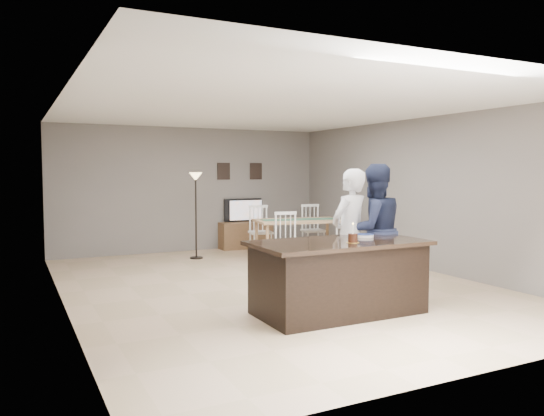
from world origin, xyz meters
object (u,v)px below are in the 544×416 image
kitchen_island (338,277)px  plate_stack (365,236)px  man (374,230)px  woman (350,234)px  tv_console (246,235)px  floor_lamp (196,192)px  birthday_cake (353,238)px  television (245,210)px  dining_table (299,226)px

kitchen_island → plate_stack: plate_stack is taller
man → woman: bearing=6.3°
tv_console → plate_stack: plate_stack is taller
floor_lamp → birthday_cake: bearing=-86.2°
woman → man: 0.41m
tv_console → floor_lamp: floor_lamp is taller
television → woman: size_ratio=0.51×
tv_console → dining_table: 1.95m
woman → dining_table: woman is taller
kitchen_island → television: television is taller
kitchen_island → floor_lamp: 4.81m
kitchen_island → television: 5.78m
kitchen_island → dining_table: 3.99m
plate_stack → floor_lamp: 4.63m
television → tv_console: bearing=90.0°
kitchen_island → dining_table: size_ratio=0.99×
woman → television: bearing=-116.9°
television → man: (-0.25, -5.09, 0.06)m
dining_table → floor_lamp: floor_lamp is taller
kitchen_island → birthday_cake: 0.55m
television → birthday_cake: bearing=79.0°
tv_console → man: bearing=-92.9°
woman → birthday_cake: size_ratio=7.50×
television → floor_lamp: floor_lamp is taller
tv_console → television: 0.57m
tv_console → birthday_cake: bearing=-101.1°
kitchen_island → man: man is taller
woman → plate_stack: 0.38m
television → floor_lamp: bearing=32.3°
man → plate_stack: man is taller
woman → man: bearing=160.4°
woman → man: size_ratio=0.96×
kitchen_island → television: size_ratio=2.35×
kitchen_island → tv_console: bearing=77.8°
man → kitchen_island: bearing=36.4°
kitchen_island → plate_stack: size_ratio=8.99×
plate_stack → dining_table: dining_table is taller
plate_stack → woman: bearing=85.4°
television → man: bearing=87.2°
kitchen_island → man: (0.95, 0.55, 0.47)m
kitchen_island → birthday_cake: bearing=-72.4°
television → plate_stack: 5.51m
tv_console → woman: size_ratio=0.67×
man → floor_lamp: man is taller
man → television: bearing=-86.5°
television → man: 5.10m
woman → man: (0.40, 0.00, 0.03)m
plate_stack → floor_lamp: bearing=99.7°
birthday_cake → floor_lamp: floor_lamp is taller
kitchen_island → television: (1.20, 5.64, 0.41)m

